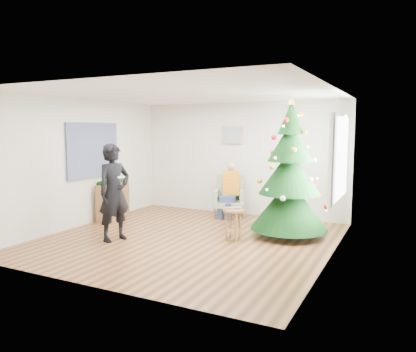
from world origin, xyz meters
The scene contains 19 objects.
floor centered at (0.00, 0.00, 0.00)m, with size 5.00×5.00×0.00m, color brown.
ceiling centered at (0.00, 0.00, 2.60)m, with size 5.00×5.00×0.00m, color white.
wall_back centered at (0.00, 2.50, 1.30)m, with size 5.00×5.00×0.00m, color silver.
wall_front centered at (0.00, -2.50, 1.30)m, with size 5.00×5.00×0.00m, color silver.
wall_left centered at (-2.50, 0.00, 1.30)m, with size 5.00×5.00×0.00m, color silver.
wall_right centered at (2.50, 0.00, 1.30)m, with size 5.00×5.00×0.00m, color silver.
window_panel centered at (2.47, 1.00, 1.50)m, with size 0.04×1.30×1.40m, color white.
curtains centered at (2.44, 1.00, 1.50)m, with size 0.05×1.75×1.50m.
christmas_tree centered at (1.57, 1.04, 1.16)m, with size 1.43×1.43×2.58m.
stool centered at (0.76, 0.29, 0.29)m, with size 0.38×0.38×0.57m.
laptop centered at (0.76, 0.29, 0.58)m, with size 0.31×0.20×0.02m, color silver.
armchair centered at (-0.09, 2.06, 0.34)m, with size 0.80×0.78×0.95m.
seated_person centered at (-0.07, 2.01, 0.63)m, with size 0.46×0.59×1.25m.
standing_man centered at (-1.15, -0.64, 0.87)m, with size 0.63×0.42×1.74m, color black.
game_controller centered at (-0.96, -0.67, 1.16)m, with size 0.04×0.13×0.04m, color white.
console centered at (-2.33, 0.74, 0.40)m, with size 0.30×1.00×0.80m, color brown.
garland centered at (-2.33, 0.74, 0.82)m, with size 0.14×0.14×0.90m, color black.
tapestry centered at (-2.46, 0.30, 1.55)m, with size 0.03×1.50×1.15m, color black.
framed_picture centered at (-0.20, 2.46, 1.85)m, with size 0.52×0.05×0.42m.
Camera 1 is at (3.53, -6.28, 1.99)m, focal length 35.00 mm.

